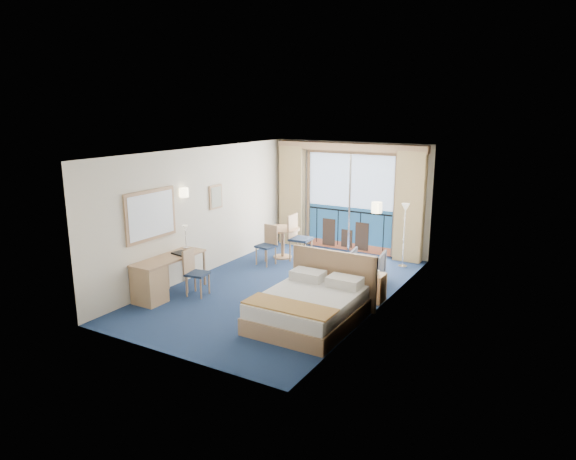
% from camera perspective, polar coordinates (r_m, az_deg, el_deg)
% --- Properties ---
extents(floor, '(6.50, 6.50, 0.00)m').
position_cam_1_polar(floor, '(10.26, -0.53, -6.48)').
color(floor, navy).
rests_on(floor, ground).
extents(room_walls, '(4.04, 6.54, 2.72)m').
position_cam_1_polar(room_walls, '(9.79, -0.56, 3.34)').
color(room_walls, beige).
rests_on(room_walls, ground).
extents(balcony_door, '(2.36, 0.03, 2.52)m').
position_cam_1_polar(balcony_door, '(12.74, 6.85, 2.73)').
color(balcony_door, navy).
rests_on(balcony_door, room_walls).
extents(curtain_left, '(0.65, 0.22, 2.55)m').
position_cam_1_polar(curtain_left, '(13.26, 0.47, 3.83)').
color(curtain_left, tan).
rests_on(curtain_left, room_walls).
extents(curtain_right, '(0.65, 0.22, 2.55)m').
position_cam_1_polar(curtain_right, '(12.06, 13.39, 2.47)').
color(curtain_right, tan).
rests_on(curtain_right, room_walls).
extents(pelmet, '(3.80, 0.25, 0.18)m').
position_cam_1_polar(pelmet, '(12.44, 6.85, 9.15)').
color(pelmet, tan).
rests_on(pelmet, room_walls).
extents(mirror, '(0.05, 1.25, 0.95)m').
position_cam_1_polar(mirror, '(9.87, -14.99, 1.61)').
color(mirror, tan).
rests_on(mirror, room_walls).
extents(wall_print, '(0.04, 0.42, 0.52)m').
position_cam_1_polar(wall_print, '(11.29, -8.02, 3.66)').
color(wall_print, tan).
rests_on(wall_print, room_walls).
extents(sconce_left, '(0.18, 0.18, 0.18)m').
position_cam_1_polar(sconce_left, '(10.44, -11.49, 4.11)').
color(sconce_left, '#FFECB2').
rests_on(sconce_left, room_walls).
extents(sconce_right, '(0.18, 0.18, 0.18)m').
position_cam_1_polar(sconce_right, '(8.82, 9.84, 2.48)').
color(sconce_right, '#FFECB2').
rests_on(sconce_right, room_walls).
extents(bed, '(1.63, 1.94, 1.03)m').
position_cam_1_polar(bed, '(8.61, 2.46, -8.46)').
color(bed, tan).
rests_on(bed, ground).
extents(nightstand, '(0.40, 0.38, 0.52)m').
position_cam_1_polar(nightstand, '(9.67, 9.44, -6.30)').
color(nightstand, tan).
rests_on(nightstand, ground).
extents(phone, '(0.23, 0.20, 0.09)m').
position_cam_1_polar(phone, '(9.54, 9.41, -4.64)').
color(phone, white).
rests_on(phone, nightstand).
extents(armchair, '(0.76, 0.78, 0.63)m').
position_cam_1_polar(armchair, '(10.76, 8.76, -3.92)').
color(armchair, '#454A53').
rests_on(armchair, ground).
extents(floor_lamp, '(0.20, 0.20, 1.45)m').
position_cam_1_polar(floor_lamp, '(11.59, 12.86, 1.18)').
color(floor_lamp, silver).
rests_on(floor_lamp, ground).
extents(desk, '(0.54, 1.57, 0.74)m').
position_cam_1_polar(desk, '(9.81, -14.69, -5.38)').
color(desk, tan).
rests_on(desk, ground).
extents(desk_chair, '(0.45, 0.44, 0.89)m').
position_cam_1_polar(desk_chair, '(9.92, -10.44, -4.35)').
color(desk_chair, '#1C2A42').
rests_on(desk_chair, ground).
extents(folder, '(0.37, 0.30, 0.03)m').
position_cam_1_polar(folder, '(10.14, -11.79, -2.55)').
color(folder, black).
rests_on(folder, desk).
extents(desk_lamp, '(0.13, 0.13, 0.47)m').
position_cam_1_polar(desk_lamp, '(10.37, -11.34, -0.25)').
color(desk_lamp, silver).
rests_on(desk_lamp, desk).
extents(round_table, '(0.80, 0.80, 0.72)m').
position_cam_1_polar(round_table, '(12.16, -0.60, -0.58)').
color(round_table, tan).
rests_on(round_table, ground).
extents(table_chair_a, '(0.50, 0.49, 1.08)m').
position_cam_1_polar(table_chair_a, '(11.94, 1.03, -0.54)').
color(table_chair_a, '#1C2A42').
rests_on(table_chair_a, ground).
extents(table_chair_b, '(0.44, 0.45, 0.90)m').
position_cam_1_polar(table_chair_b, '(11.69, -2.23, -1.38)').
color(table_chair_b, '#1C2A42').
rests_on(table_chair_b, ground).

